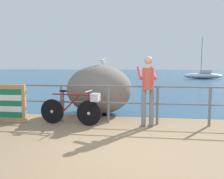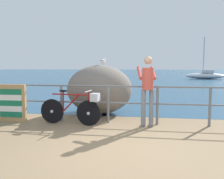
% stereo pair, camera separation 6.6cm
% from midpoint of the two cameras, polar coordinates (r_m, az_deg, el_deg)
% --- Properties ---
extents(ground_plane, '(120.00, 120.00, 0.10)m').
position_cam_midpoint_polar(ground_plane, '(24.21, 7.65, 1.94)').
color(ground_plane, '#846B4C').
extents(sea_surface, '(120.00, 90.00, 0.01)m').
position_cam_midpoint_polar(sea_surface, '(52.05, 8.12, 4.01)').
color(sea_surface, navy).
rests_on(sea_surface, ground_plane).
extents(promenade_railing, '(9.29, 0.07, 1.02)m').
position_cam_midpoint_polar(promenade_railing, '(6.29, 5.25, -2.58)').
color(promenade_railing, slate).
rests_on(promenade_railing, ground_plane).
extents(bicycle, '(1.69, 0.48, 0.92)m').
position_cam_midpoint_polar(bicycle, '(6.22, -8.63, -4.31)').
color(bicycle, black).
rests_on(bicycle, ground_plane).
extents(person_at_railing, '(0.52, 0.67, 1.78)m').
position_cam_midpoint_polar(person_at_railing, '(5.96, 8.93, 0.37)').
color(person_at_railing, slate).
rests_on(person_at_railing, ground_plane).
extents(folded_deckchair_stack, '(0.84, 0.10, 1.04)m').
position_cam_midpoint_polar(folded_deckchair_stack, '(7.08, -22.96, -3.03)').
color(folded_deckchair_stack, tan).
rests_on(folded_deckchair_stack, ground_plane).
extents(breakwater_boulder_main, '(2.11, 1.90, 1.57)m').
position_cam_midpoint_polar(breakwater_boulder_main, '(7.62, -2.79, 0.02)').
color(breakwater_boulder_main, slate).
rests_on(breakwater_boulder_main, ground).
extents(seagull, '(0.21, 0.34, 0.23)m').
position_cam_midpoint_polar(seagull, '(7.64, -1.95, 6.97)').
color(seagull, gold).
rests_on(seagull, breakwater_boulder_main).
extents(sailboat, '(4.55, 1.97, 4.90)m').
position_cam_midpoint_polar(sailboat, '(29.90, 21.71, 3.21)').
color(sailboat, white).
rests_on(sailboat, sea_surface).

